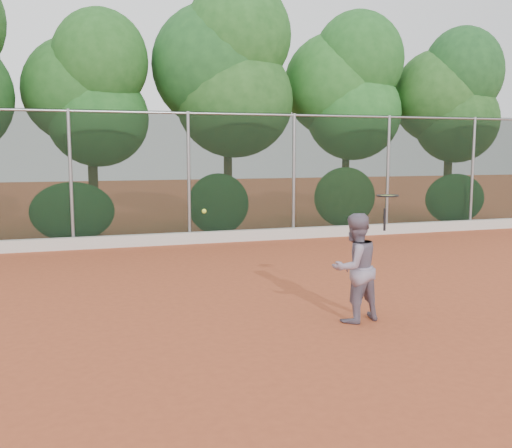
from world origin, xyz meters
name	(u,v)px	position (x,y,z in m)	size (l,w,h in m)	color
ground	(275,312)	(0.00, 0.00, 0.00)	(80.00, 80.00, 0.00)	#A74827
concrete_curb	(191,238)	(0.00, 6.82, 0.15)	(24.00, 0.20, 0.30)	beige
tennis_player	(355,268)	(0.94, -0.77, 0.79)	(0.77, 0.60, 1.59)	slate
chainlink_fence	(189,174)	(0.00, 7.00, 1.86)	(24.09, 0.09, 3.50)	black
foliage_backdrop	(156,84)	(-0.55, 8.98, 4.40)	(23.70, 3.63, 7.55)	#482B1C
tennis_racket	(387,199)	(1.37, -0.89, 1.80)	(0.40, 0.41, 0.53)	black
tennis_ball_in_flight	(204,211)	(-1.15, -0.22, 1.63)	(0.07, 0.07, 0.07)	#DBF437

